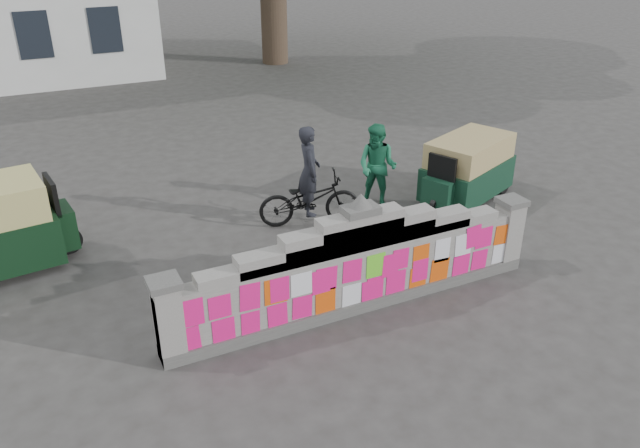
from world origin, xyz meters
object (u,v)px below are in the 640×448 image
object	(u,v)px
cyclist_bike	(309,200)
pedestrian	(377,167)
cyclist_rider	(309,182)
rickshaw_right	(467,168)

from	to	relation	value
cyclist_bike	pedestrian	xyz separation A→B (m)	(1.68, 0.16, 0.38)
cyclist_rider	cyclist_bike	bearing A→B (deg)	105.32
cyclist_bike	pedestrian	bearing A→B (deg)	-69.27
cyclist_bike	cyclist_rider	xyz separation A→B (m)	(0.00, 0.00, 0.38)
cyclist_bike	cyclist_rider	distance (m)	0.38
pedestrian	cyclist_rider	bearing A→B (deg)	-120.59
cyclist_rider	rickshaw_right	xyz separation A→B (m)	(3.63, -0.40, -0.18)
pedestrian	rickshaw_right	bearing A→B (deg)	37.95
cyclist_rider	pedestrian	xyz separation A→B (m)	(1.68, 0.16, 0.00)
cyclist_bike	rickshaw_right	bearing A→B (deg)	-81.00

